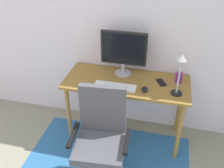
# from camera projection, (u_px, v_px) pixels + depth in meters

# --- Properties ---
(wall_back) EXTENTS (6.00, 0.10, 2.60)m
(wall_back) POSITION_uv_depth(u_px,v_px,m) (93.00, 18.00, 2.76)
(wall_back) COLOR silver
(wall_back) RESTS_ON ground
(desk) EXTENTS (1.32, 0.57, 0.77)m
(desk) POSITION_uv_depth(u_px,v_px,m) (126.00, 88.00, 2.71)
(desk) COLOR olive
(desk) RESTS_ON ground
(monitor) EXTENTS (0.49, 0.18, 0.49)m
(monitor) POSITION_uv_depth(u_px,v_px,m) (124.00, 50.00, 2.64)
(monitor) COLOR #B2B2B7
(monitor) RESTS_ON desk
(keyboard) EXTENTS (0.43, 0.13, 0.02)m
(keyboard) POSITION_uv_depth(u_px,v_px,m) (115.00, 86.00, 2.55)
(keyboard) COLOR white
(keyboard) RESTS_ON desk
(computer_mouse) EXTENTS (0.06, 0.10, 0.03)m
(computer_mouse) POSITION_uv_depth(u_px,v_px,m) (145.00, 89.00, 2.50)
(computer_mouse) COLOR black
(computer_mouse) RESTS_ON desk
(coffee_cup) EXTENTS (0.07, 0.07, 0.11)m
(coffee_cup) POSITION_uv_depth(u_px,v_px,m) (179.00, 78.00, 2.61)
(coffee_cup) COLOR #7B2484
(coffee_cup) RESTS_ON desk
(cell_phone) EXTENTS (0.12, 0.16, 0.01)m
(cell_phone) POSITION_uv_depth(u_px,v_px,m) (161.00, 82.00, 2.63)
(cell_phone) COLOR black
(cell_phone) RESTS_ON desk
(desk_lamp) EXTENTS (0.11, 0.11, 0.43)m
(desk_lamp) POSITION_uv_depth(u_px,v_px,m) (180.00, 68.00, 2.31)
(desk_lamp) COLOR black
(desk_lamp) RESTS_ON desk
(office_chair) EXTENTS (0.55, 0.50, 1.00)m
(office_chair) POSITION_uv_depth(u_px,v_px,m) (101.00, 147.00, 2.35)
(office_chair) COLOR slate
(office_chair) RESTS_ON ground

